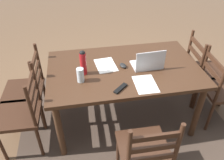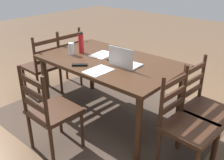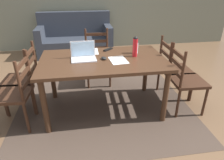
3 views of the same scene
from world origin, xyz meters
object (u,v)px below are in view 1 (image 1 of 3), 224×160
at_px(chair_right_near, 27,90).
at_px(chair_left_far, 220,89).
at_px(chair_left_near, 203,70).
at_px(tv_remote, 121,88).
at_px(chair_far_head, 145,152).
at_px(water_bottle, 83,62).
at_px(laptop, 148,63).
at_px(chair_right_far, 22,114).
at_px(computer_mouse, 123,65).
at_px(dining_table, 124,74).
at_px(drinking_glass, 80,75).

xyz_separation_m(chair_right_near, chair_left_far, (-2.23, 0.39, 0.00)).
height_order(chair_left_near, tv_remote, chair_left_near).
bearing_deg(chair_far_head, chair_left_near, -136.14).
bearing_deg(water_bottle, chair_left_far, 174.14).
distance_m(laptop, tv_remote, 0.49).
relative_size(chair_right_far, computer_mouse, 9.50).
relative_size(chair_right_near, chair_right_far, 1.00).
bearing_deg(dining_table, tv_remote, 72.00).
bearing_deg(chair_left_near, dining_table, 10.28).
relative_size(chair_right_near, water_bottle, 3.47).
bearing_deg(chair_right_far, water_bottle, -166.43).
height_order(dining_table, chair_left_far, chair_left_far).
distance_m(chair_far_head, chair_right_far, 1.30).
distance_m(dining_table, computer_mouse, 0.11).
height_order(chair_right_far, chair_left_far, same).
height_order(chair_right_near, chair_left_far, same).
xyz_separation_m(chair_far_head, drinking_glass, (0.48, -0.71, 0.38)).
bearing_deg(chair_left_far, water_bottle, -5.86).
height_order(dining_table, chair_far_head, chair_far_head).
bearing_deg(dining_table, computer_mouse, -60.27).
bearing_deg(tv_remote, chair_far_head, -29.81).
distance_m(laptop, computer_mouse, 0.27).
distance_m(drinking_glass, computer_mouse, 0.51).
xyz_separation_m(dining_table, chair_far_head, (0.00, 0.87, -0.22)).
relative_size(dining_table, tv_remote, 9.72).
xyz_separation_m(chair_left_far, tv_remote, (1.23, 0.16, 0.32)).
bearing_deg(laptop, computer_mouse, -13.06).
distance_m(chair_far_head, computer_mouse, 0.94).
bearing_deg(chair_right_near, drinking_glass, 150.33).
relative_size(chair_far_head, laptop, 2.88).
bearing_deg(laptop, tv_remote, 40.46).
height_order(laptop, water_bottle, water_bottle).
xyz_separation_m(chair_left_far, water_bottle, (1.55, -0.16, 0.45)).
bearing_deg(laptop, chair_right_far, 6.54).
relative_size(dining_table, chair_right_far, 1.74).
height_order(chair_left_near, laptop, laptop).
distance_m(chair_far_head, chair_left_near, 1.55).
relative_size(dining_table, computer_mouse, 16.52).
xyz_separation_m(dining_table, chair_right_far, (1.11, 0.20, -0.22)).
relative_size(laptop, drinking_glass, 2.23).
distance_m(water_bottle, drinking_glass, 0.15).
xyz_separation_m(chair_far_head, tv_remote, (0.12, -0.51, 0.32)).
relative_size(water_bottle, drinking_glass, 1.84).
xyz_separation_m(chair_right_far, laptop, (-1.37, -0.16, 0.37)).
relative_size(laptop, water_bottle, 1.21).
xyz_separation_m(chair_far_head, chair_right_far, (1.11, -0.67, 0.00)).
xyz_separation_m(chair_left_near, tv_remote, (1.23, 0.56, 0.32)).
bearing_deg(laptop, chair_right_near, -10.01).
xyz_separation_m(dining_table, chair_right_near, (1.11, -0.20, -0.22)).
height_order(chair_far_head, chair_left_near, same).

